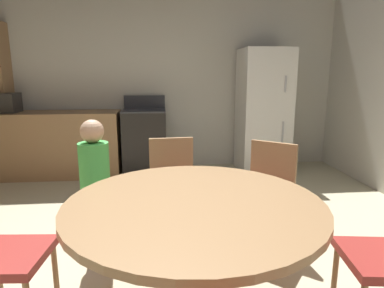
% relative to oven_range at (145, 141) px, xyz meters
% --- Properties ---
extents(wall_back, '(5.62, 0.12, 2.70)m').
position_rel_oven_range_xyz_m(wall_back, '(0.22, 0.40, 0.88)').
color(wall_back, beige).
rests_on(wall_back, ground).
extents(kitchen_counter, '(1.94, 0.60, 0.90)m').
position_rel_oven_range_xyz_m(kitchen_counter, '(-1.32, -0.00, -0.02)').
color(kitchen_counter, '#9E754C').
rests_on(kitchen_counter, ground).
extents(oven_range, '(0.60, 0.60, 1.10)m').
position_rel_oven_range_xyz_m(oven_range, '(0.00, 0.00, 0.00)').
color(oven_range, black).
rests_on(oven_range, ground).
extents(refrigerator, '(0.68, 0.68, 1.76)m').
position_rel_oven_range_xyz_m(refrigerator, '(1.71, -0.05, 0.41)').
color(refrigerator, white).
rests_on(refrigerator, ground).
extents(microwave, '(0.44, 0.32, 0.26)m').
position_rel_oven_range_xyz_m(microwave, '(-1.91, -0.00, 0.56)').
color(microwave, '#2D2B28').
rests_on(microwave, kitchen_counter).
extents(dining_table, '(1.35, 1.35, 0.76)m').
position_rel_oven_range_xyz_m(dining_table, '(0.39, -3.07, 0.14)').
color(dining_table, '#9E754C').
rests_on(dining_table, ground).
extents(chair_northeast, '(0.56, 0.56, 0.87)m').
position_rel_oven_range_xyz_m(chair_northeast, '(1.07, -2.24, 0.03)').
color(chair_northeast, '#9E754C').
rests_on(chair_northeast, ground).
extents(chair_north, '(0.43, 0.43, 0.87)m').
position_rel_oven_range_xyz_m(chair_north, '(0.32, -2.00, 0.03)').
color(chair_north, '#9E754C').
rests_on(chair_north, ground).
extents(person_child, '(0.31, 0.31, 1.09)m').
position_rel_oven_range_xyz_m(person_child, '(-0.27, -2.29, 0.11)').
color(person_child, '#8C337A').
rests_on(person_child, ground).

